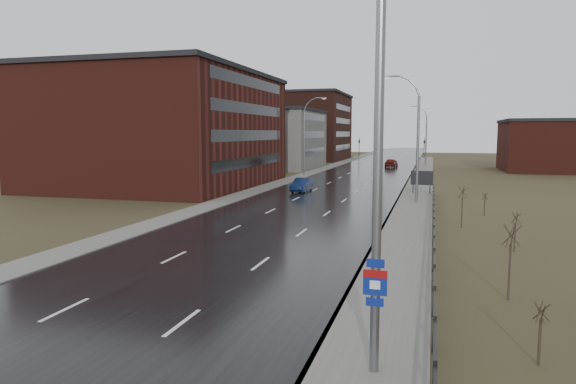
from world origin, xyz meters
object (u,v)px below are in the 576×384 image
Objects in this scene: billboard at (422,179)px; car_far at (391,163)px; streetlight_main at (365,142)px; car_near at (302,185)px.

billboard reaches higher than car_far.
streetlight_main is 4.88× the size of billboard.
streetlight_main is at bearing -71.35° from car_near.
car_near is (-11.71, 40.01, -5.35)m from streetlight_main.
streetlight_main is 40.81m from billboard.
streetlight_main reaches higher than car_far.
car_near is 42.43m from car_far.
billboard is 0.52× the size of car_far.
car_far is at bearing 84.03° from car_near.
car_near is at bearing 106.32° from streetlight_main.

